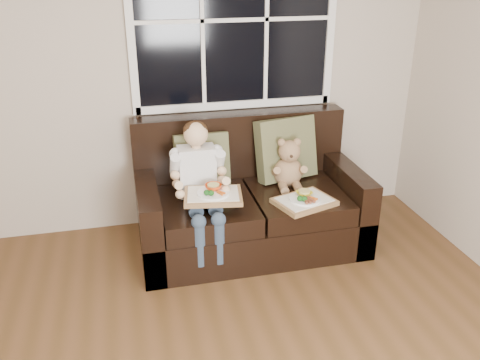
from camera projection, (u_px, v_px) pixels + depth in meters
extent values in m
cube|color=#BCAF9C|center=(146.00, 63.00, 3.83)|extent=(4.50, 0.02, 2.70)
cube|color=black|center=(234.00, 20.00, 3.84)|extent=(1.50, 0.02, 1.25)
cube|color=white|center=(235.00, 105.00, 4.09)|extent=(1.58, 0.04, 0.06)
cube|color=white|center=(130.00, 23.00, 3.66)|extent=(0.06, 0.04, 1.37)
cube|color=white|center=(331.00, 17.00, 3.99)|extent=(0.06, 0.04, 1.37)
cube|color=white|center=(235.00, 20.00, 3.83)|extent=(1.50, 0.03, 0.03)
cube|color=black|center=(250.00, 227.00, 3.97)|extent=(1.70, 0.90, 0.30)
cube|color=black|center=(149.00, 221.00, 3.75)|extent=(0.15, 0.90, 0.60)
cube|color=black|center=(344.00, 200.00, 4.08)|extent=(0.15, 0.90, 0.60)
cube|color=black|center=(239.00, 153.00, 4.12)|extent=(1.70, 0.18, 0.66)
cube|color=black|center=(207.00, 211.00, 3.74)|extent=(0.68, 0.72, 0.15)
cube|color=black|center=(297.00, 201.00, 3.88)|extent=(0.68, 0.72, 0.15)
cube|color=#5F623C|center=(202.00, 160.00, 3.89)|extent=(0.42, 0.20, 0.43)
cube|color=#5F623C|center=(286.00, 149.00, 4.02)|extent=(0.53, 0.33, 0.50)
cube|color=white|center=(197.00, 171.00, 3.73)|extent=(0.27, 0.16, 0.37)
sphere|color=#E6B98C|center=(196.00, 134.00, 3.61)|extent=(0.18, 0.18, 0.18)
ellipsoid|color=#392212|center=(195.00, 130.00, 3.61)|extent=(0.18, 0.18, 0.13)
cylinder|color=#2F3F53|center=(193.00, 202.00, 3.60)|extent=(0.10, 0.33, 0.10)
cylinder|color=#2F3F53|center=(211.00, 200.00, 3.62)|extent=(0.10, 0.33, 0.10)
cylinder|color=#2F3F53|center=(200.00, 245.00, 3.45)|extent=(0.09, 0.09, 0.31)
cylinder|color=#2F3F53|center=(219.00, 242.00, 3.48)|extent=(0.09, 0.09, 0.31)
cylinder|color=#E6B98C|center=(177.00, 174.00, 3.57)|extent=(0.07, 0.33, 0.26)
cylinder|color=#E6B98C|center=(221.00, 170.00, 3.64)|extent=(0.07, 0.33, 0.26)
ellipsoid|color=#A27A55|center=(288.00, 172.00, 3.95)|extent=(0.25, 0.22, 0.24)
sphere|color=#A27A55|center=(289.00, 151.00, 3.86)|extent=(0.19, 0.19, 0.17)
sphere|color=#A27A55|center=(282.00, 143.00, 3.82)|extent=(0.06, 0.06, 0.06)
sphere|color=#A27A55|center=(297.00, 142.00, 3.85)|extent=(0.06, 0.06, 0.06)
sphere|color=#A27A55|center=(292.00, 156.00, 3.81)|extent=(0.07, 0.07, 0.07)
sphere|color=black|center=(293.00, 156.00, 3.78)|extent=(0.03, 0.03, 0.03)
cylinder|color=#A27A55|center=(286.00, 188.00, 3.85)|extent=(0.08, 0.14, 0.07)
cylinder|color=#A27A55|center=(300.00, 187.00, 3.87)|extent=(0.08, 0.14, 0.07)
cube|color=olive|center=(213.00, 196.00, 3.53)|extent=(0.44, 0.36, 0.03)
cube|color=white|center=(213.00, 194.00, 3.53)|extent=(0.39, 0.31, 0.01)
cylinder|color=white|center=(213.00, 193.00, 3.51)|extent=(0.23, 0.23, 0.01)
imported|color=#EF4814|center=(213.00, 187.00, 3.54)|extent=(0.13, 0.13, 0.04)
cylinder|color=#CEBD70|center=(213.00, 187.00, 3.54)|extent=(0.09, 0.09, 0.02)
ellipsoid|color=#1B551B|center=(207.00, 192.00, 3.46)|extent=(0.04, 0.04, 0.04)
ellipsoid|color=#1B551B|center=(211.00, 193.00, 3.45)|extent=(0.04, 0.04, 0.04)
cylinder|color=#D05817|center=(220.00, 193.00, 3.48)|extent=(0.04, 0.06, 0.02)
cube|color=olive|center=(304.00, 202.00, 3.66)|extent=(0.48, 0.42, 0.03)
cube|color=white|center=(304.00, 199.00, 3.66)|extent=(0.42, 0.36, 0.01)
cylinder|color=white|center=(305.00, 199.00, 3.64)|extent=(0.23, 0.23, 0.01)
imported|color=yellow|center=(304.00, 193.00, 3.68)|extent=(0.14, 0.14, 0.03)
cylinder|color=#CEBD70|center=(304.00, 193.00, 3.67)|extent=(0.09, 0.09, 0.02)
ellipsoid|color=#1B551B|center=(300.00, 198.00, 3.59)|extent=(0.04, 0.04, 0.04)
ellipsoid|color=#1B551B|center=(304.00, 199.00, 3.58)|extent=(0.04, 0.04, 0.04)
cylinder|color=#D05817|center=(313.00, 199.00, 3.61)|extent=(0.04, 0.06, 0.02)
cylinder|color=brown|center=(308.00, 200.00, 3.58)|extent=(0.03, 0.08, 0.02)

